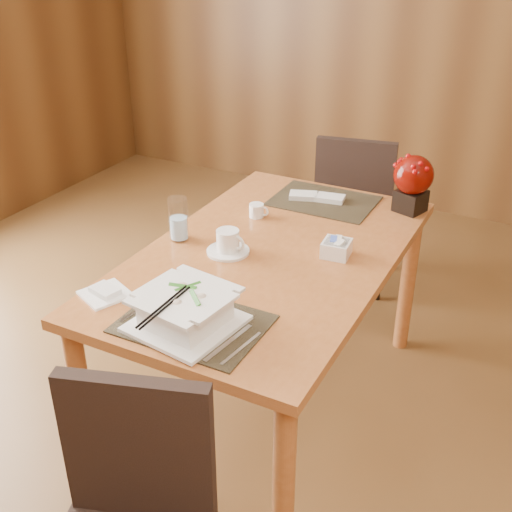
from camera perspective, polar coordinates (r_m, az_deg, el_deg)
The scene contains 14 objects.
ground at distance 2.52m, azimuth -5.41°, elevation -20.92°, with size 6.00×6.00×0.00m, color brown.
back_wall at distance 4.48m, azimuth 15.98°, elevation 20.86°, with size 5.00×0.02×2.80m, color brown.
dining_table at distance 2.50m, azimuth 1.22°, elevation -1.62°, with size 0.90×1.50×0.75m.
placemat_near at distance 2.04m, azimuth -5.61°, elevation -6.02°, with size 0.45×0.33×0.01m, color black.
placemat_far at distance 2.91m, azimuth 6.04°, elevation 4.89°, with size 0.45×0.33×0.01m, color black.
soup_setting at distance 2.01m, azimuth -6.29°, elevation -4.85°, with size 0.34×0.34×0.12m.
coffee_cup at distance 2.44m, azimuth -2.52°, elevation 1.15°, with size 0.16×0.16×0.09m.
water_glass at distance 2.54m, azimuth -6.92°, elevation 3.27°, with size 0.08×0.08×0.18m, color white.
creamer_jug at distance 2.74m, azimuth 0.04°, elevation 4.07°, with size 0.08×0.08×0.06m, color white, non-canonical shape.
sugar_caddy at distance 2.44m, azimuth 7.16°, elevation 0.67°, with size 0.10×0.10×0.06m, color white.
berry_decor at distance 2.83m, azimuth 13.78°, elevation 6.56°, with size 0.17×0.17×0.25m.
napkins_far at distance 2.91m, azimuth 5.59°, elevation 5.24°, with size 0.25×0.09×0.02m, color silver, non-canonical shape.
bread_plate at distance 2.24m, azimuth -13.25°, elevation -3.31°, with size 0.15×0.15×0.01m, color white.
far_chair at distance 3.50m, azimuth 8.78°, elevation 4.52°, with size 0.49×0.50×0.91m.
Camera 1 is at (0.95, -1.35, 1.90)m, focal length 45.00 mm.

